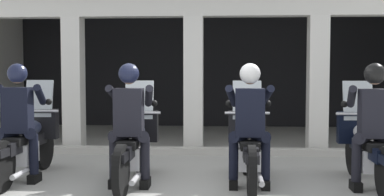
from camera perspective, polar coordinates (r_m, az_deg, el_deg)
ground_plane at (r=9.30m, az=1.03°, el=-5.89°), size 80.00×80.00×0.00m
station_building at (r=11.19m, az=0.88°, el=5.72°), size 10.15×4.36×3.06m
kerb_strip at (r=8.65m, az=-0.02°, el=-6.21°), size 9.65×0.24×0.12m
motorcycle_far_left at (r=7.17m, az=-18.61°, el=-4.88°), size 0.62×2.04×1.35m
police_officer_far_left at (r=6.86m, az=-19.59°, el=-1.59°), size 0.63×0.61×1.58m
motorcycle_center_left at (r=6.56m, az=-6.81°, el=-5.48°), size 0.62×2.04×1.35m
police_officer_center_left at (r=6.23m, az=-7.33°, el=-1.91°), size 0.63×0.61×1.58m
motorcycle_center_right at (r=6.50m, az=6.60°, el=-5.56°), size 0.62×2.04×1.35m
police_officer_center_right at (r=6.17m, az=6.75°, el=-1.96°), size 0.63×0.61×1.58m
motorcycle_far_right at (r=6.74m, az=19.69°, el=-5.43°), size 0.62×2.04×1.35m
police_officer_far_right at (r=6.41m, az=20.45°, el=-1.95°), size 0.63×0.61×1.58m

